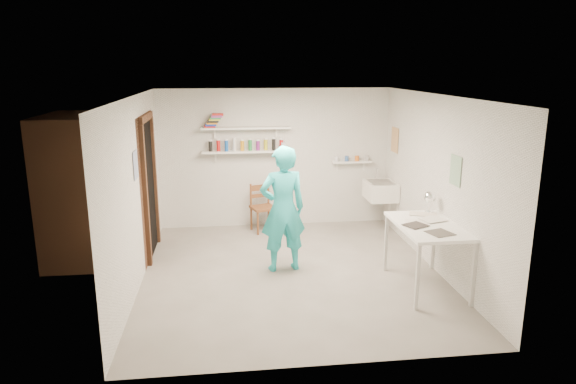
{
  "coord_description": "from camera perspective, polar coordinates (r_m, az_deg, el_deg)",
  "views": [
    {
      "loc": [
        -0.85,
        -6.51,
        2.78
      ],
      "look_at": [
        0.0,
        0.4,
        1.05
      ],
      "focal_mm": 32.0,
      "sensor_mm": 36.0,
      "label": 1
    }
  ],
  "objects": [
    {
      "name": "book_stack",
      "position": [
        8.69,
        -8.24,
        7.84
      ],
      "size": [
        0.32,
        0.14,
        0.22
      ],
      "color": "red",
      "rests_on": "shelf_upper"
    },
    {
      "name": "wall_front",
      "position": [
        4.61,
        4.08,
        -6.1
      ],
      "size": [
        4.0,
        0.02,
        2.4
      ],
      "primitive_type": "cube",
      "color": "silver",
      "rests_on": "ground"
    },
    {
      "name": "wooden_chair",
      "position": [
        8.75,
        -2.77,
        -1.76
      ],
      "size": [
        0.48,
        0.47,
        0.83
      ],
      "primitive_type": "cube",
      "rotation": [
        0.0,
        0.0,
        0.32
      ],
      "color": "brown",
      "rests_on": "ground"
    },
    {
      "name": "shelf_lower",
      "position": [
        8.77,
        -4.65,
        4.51
      ],
      "size": [
        1.5,
        0.22,
        0.03
      ],
      "primitive_type": "cube",
      "color": "white",
      "rests_on": "wall_back"
    },
    {
      "name": "doorway_recess",
      "position": [
        7.85,
        -15.17,
        0.35
      ],
      "size": [
        0.02,
        0.9,
        2.0
      ],
      "primitive_type": "cube",
      "color": "black",
      "rests_on": "wall_left"
    },
    {
      "name": "poster_left",
      "position": [
        6.77,
        -16.58,
        2.9
      ],
      "size": [
        0.01,
        0.28,
        0.36
      ],
      "primitive_type": "cube",
      "color": "#334C7F",
      "rests_on": "wall_left"
    },
    {
      "name": "wall_left",
      "position": [
        6.8,
        -16.63,
        -0.08
      ],
      "size": [
        0.02,
        4.5,
        2.4
      ],
      "primitive_type": "cube",
      "color": "silver",
      "rests_on": "ground"
    },
    {
      "name": "corridor_box",
      "position": [
        7.97,
        -20.25,
        0.54
      ],
      "size": [
        1.4,
        1.5,
        2.1
      ],
      "primitive_type": "cube",
      "color": "brown",
      "rests_on": "ground"
    },
    {
      "name": "door_jamb_far",
      "position": [
        8.33,
        -14.58,
        1.16
      ],
      "size": [
        0.06,
        0.1,
        2.0
      ],
      "primitive_type": "cube",
      "color": "brown",
      "rests_on": "ground"
    },
    {
      "name": "spray_cans",
      "position": [
        8.75,
        -4.66,
        5.16
      ],
      "size": [
        1.32,
        0.06,
        0.17
      ],
      "color": "black",
      "rests_on": "shelf_lower"
    },
    {
      "name": "wall_back",
      "position": [
        8.95,
        -1.46,
        3.78
      ],
      "size": [
        4.0,
        0.02,
        2.4
      ],
      "primitive_type": "cube",
      "color": "silver",
      "rests_on": "ground"
    },
    {
      "name": "papers",
      "position": [
        6.65,
        15.35,
        -3.41
      ],
      "size": [
        0.3,
        0.22,
        0.02
      ],
      "color": "silver",
      "rests_on": "work_table"
    },
    {
      "name": "poster_right_a",
      "position": [
        8.87,
        11.78,
        5.69
      ],
      "size": [
        0.01,
        0.34,
        0.42
      ],
      "primitive_type": "cube",
      "color": "#995933",
      "rests_on": "wall_right"
    },
    {
      "name": "wall_clock",
      "position": [
        7.12,
        -0.5,
        0.83
      ],
      "size": [
        0.32,
        0.08,
        0.31
      ],
      "primitive_type": "cylinder",
      "rotation": [
        1.57,
        0.0,
        0.16
      ],
      "color": "#F7F7A8",
      "rests_on": "man"
    },
    {
      "name": "wall_right",
      "position": [
        7.29,
        16.29,
        0.86
      ],
      "size": [
        0.02,
        4.5,
        2.4
      ],
      "primitive_type": "cube",
      "color": "silver",
      "rests_on": "ground"
    },
    {
      "name": "ledge_pots",
      "position": [
        9.1,
        7.1,
        3.71
      ],
      "size": [
        0.48,
        0.07,
        0.09
      ],
      "color": "silver",
      "rests_on": "ledge_shelf"
    },
    {
      "name": "ledge_shelf",
      "position": [
        9.11,
        7.09,
        3.34
      ],
      "size": [
        0.7,
        0.14,
        0.03
      ],
      "primitive_type": "cube",
      "color": "white",
      "rests_on": "wall_back"
    },
    {
      "name": "shelf_upper",
      "position": [
        8.71,
        -4.7,
        7.11
      ],
      "size": [
        1.5,
        0.22,
        0.03
      ],
      "primitive_type": "cube",
      "color": "white",
      "rests_on": "wall_back"
    },
    {
      "name": "work_table",
      "position": [
        6.79,
        15.12,
        -6.89
      ],
      "size": [
        0.76,
        1.26,
        0.84
      ],
      "primitive_type": "cube",
      "color": "white",
      "rests_on": "ground"
    },
    {
      "name": "ceiling",
      "position": [
        6.58,
        0.44,
        10.73
      ],
      "size": [
        4.0,
        4.5,
        0.02
      ],
      "primitive_type": "cube",
      "color": "silver",
      "rests_on": "wall_back"
    },
    {
      "name": "belfast_sink",
      "position": [
        8.86,
        10.25,
        0.15
      ],
      "size": [
        0.48,
        0.6,
        0.3
      ],
      "primitive_type": "cube",
      "color": "white",
      "rests_on": "wall_right"
    },
    {
      "name": "door_lintel",
      "position": [
        7.68,
        -15.52,
        7.99
      ],
      "size": [
        0.06,
        1.05,
        0.1
      ],
      "primitive_type": "cube",
      "color": "brown",
      "rests_on": "wall_left"
    },
    {
      "name": "poster_right_b",
      "position": [
        6.73,
        18.11,
        2.29
      ],
      "size": [
        0.01,
        0.3,
        0.38
      ],
      "primitive_type": "cube",
      "color": "#3F724C",
      "rests_on": "wall_right"
    },
    {
      "name": "door_jamb_near",
      "position": [
        7.37,
        -15.54,
        -0.55
      ],
      "size": [
        0.06,
        0.1,
        2.0
      ],
      "primitive_type": "cube",
      "color": "brown",
      "rests_on": "ground"
    },
    {
      "name": "man",
      "position": [
        6.98,
        -0.58,
        -1.91
      ],
      "size": [
        0.7,
        0.51,
        1.75
      ],
      "primitive_type": "imported",
      "rotation": [
        0.0,
        0.0,
        3.3
      ],
      "color": "#29C9CE",
      "rests_on": "ground"
    },
    {
      "name": "desk_lamp",
      "position": [
        7.12,
        15.5,
        -0.52
      ],
      "size": [
        0.16,
        0.16,
        0.16
      ],
      "primitive_type": "sphere",
      "color": "white",
      "rests_on": "work_table"
    },
    {
      "name": "floor",
      "position": [
        7.13,
        0.4,
        -9.07
      ],
      "size": [
        4.0,
        4.5,
        0.02
      ],
      "primitive_type": "cube",
      "color": "slate",
      "rests_on": "ground"
    }
  ]
}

